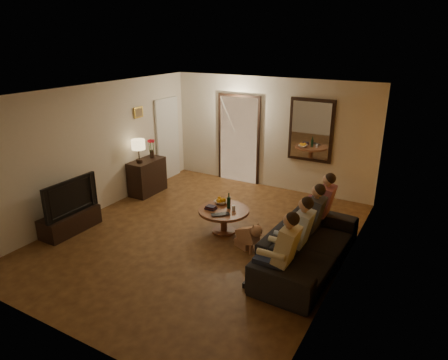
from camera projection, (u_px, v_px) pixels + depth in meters
The scene contains 33 objects.
floor at pixel (202, 236), 7.34m from camera, with size 5.00×6.00×0.01m, color #452712.
ceiling at pixel (199, 93), 6.46m from camera, with size 5.00×6.00×0.01m, color white.
back_wall at pixel (270, 134), 9.35m from camera, with size 5.00×0.02×2.60m, color beige.
front_wall at pixel (55, 242), 4.45m from camera, with size 5.00×0.02×2.60m, color beige.
left_wall at pixel (96, 149), 8.06m from camera, with size 0.02×6.00×2.60m, color beige.
right_wall at pixel (347, 196), 5.74m from camera, with size 0.02×6.00×2.60m, color beige.
orange_accent at pixel (346, 195), 5.75m from camera, with size 0.01×6.00×2.60m, color orange.
kitchen_doorway at pixel (239, 140), 9.79m from camera, with size 1.00×0.06×2.10m, color #FFE0A5.
door_trim at pixel (239, 140), 9.78m from camera, with size 1.12×0.04×2.22m, color black.
fridge_glimpse at pixel (248, 147), 9.73m from camera, with size 0.45×0.03×1.70m, color silver.
mirror_frame at pixel (311, 130), 8.79m from camera, with size 1.00×0.05×1.40m, color black.
mirror_glass at pixel (311, 131), 8.76m from camera, with size 0.86×0.02×1.26m, color white.
white_door at pixel (168, 139), 10.02m from camera, with size 0.06×0.85×2.04m, color white.
framed_art at pixel (138, 112), 8.92m from camera, with size 0.03×0.28×0.24m, color #B28C33.
art_canvas at pixel (139, 112), 8.91m from camera, with size 0.01×0.22×0.18m, color brown.
dresser at pixel (147, 177), 9.22m from camera, with size 0.45×0.89×0.79m, color black.
table_lamp at pixel (139, 151), 8.82m from camera, with size 0.30×0.30×0.54m, color beige, non-canonical shape.
flower_vase at pixel (152, 149), 9.19m from camera, with size 0.14×0.14×0.44m, color red, non-canonical shape.
tv_stand at pixel (70, 222), 7.47m from camera, with size 0.45×1.12×0.37m, color black.
tv at pixel (67, 196), 7.29m from camera, with size 0.15×1.15×0.66m, color black.
sofa at pixel (308, 246), 6.26m from camera, with size 0.95×2.42×0.71m, color black.
person_a at pixel (282, 257), 5.49m from camera, with size 0.60×0.40×1.20m, color tan, non-canonical shape.
person_b at pixel (297, 239), 5.98m from camera, with size 0.60×0.40×1.20m, color tan, non-canonical shape.
person_c at pixel (309, 223), 6.47m from camera, with size 0.60×0.40×1.20m, color tan, non-canonical shape.
person_d at pixel (320, 210), 6.96m from camera, with size 0.60×0.40×1.20m, color tan, non-canonical shape.
dog at pixel (248, 235), 6.78m from camera, with size 0.56×0.24×0.56m, color #AB754F, non-canonical shape.
coffee_table at pixel (224, 221), 7.43m from camera, with size 0.94×0.94×0.45m, color brown.
bowl at pixel (221, 202), 7.60m from camera, with size 0.26×0.26×0.06m, color white.
oranges at pixel (221, 199), 7.58m from camera, with size 0.20×0.20×0.08m, color orange, non-canonical shape.
wine_bottle at pixel (229, 200), 7.36m from camera, with size 0.07×0.07×0.31m, color black, non-canonical shape.
wine_glass at pixel (234, 208), 7.29m from camera, with size 0.06×0.06×0.10m, color silver.
book_stack at pixel (211, 207), 7.36m from camera, with size 0.20×0.15×0.07m, color black, non-canonical shape.
laptop at pixel (221, 216), 7.07m from camera, with size 0.33×0.21×0.03m, color black.
Camera 1 is at (3.59, -5.50, 3.47)m, focal length 32.00 mm.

